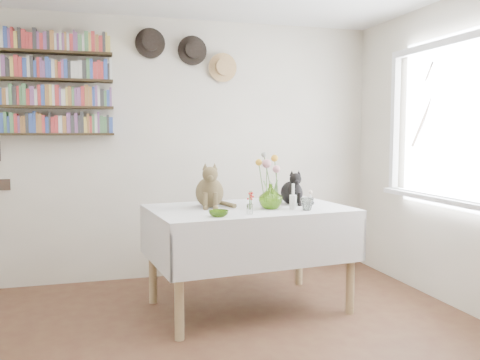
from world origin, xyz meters
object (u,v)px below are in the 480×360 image
object	(u,v)px
flower_vase	(271,196)
bookshelf_unit	(55,84)
black_cat	(292,187)
tabby_cat	(209,184)
dining_table	(249,232)

from	to	relation	value
flower_vase	bookshelf_unit	xyz separation A→B (m)	(-1.63, 1.15, 0.92)
black_cat	bookshelf_unit	distance (m)	2.28
tabby_cat	flower_vase	distance (m)	0.50
tabby_cat	flower_vase	world-z (taller)	tabby_cat
flower_vase	bookshelf_unit	distance (m)	2.20
dining_table	black_cat	size ratio (longest dim) A/B	5.57
tabby_cat	black_cat	world-z (taller)	tabby_cat
dining_table	black_cat	bearing A→B (deg)	10.75
dining_table	bookshelf_unit	size ratio (longest dim) A/B	1.63
black_cat	bookshelf_unit	bearing A→B (deg)	158.94
dining_table	bookshelf_unit	bearing A→B (deg)	145.45
dining_table	black_cat	xyz separation A→B (m)	(0.40, 0.08, 0.35)
flower_vase	bookshelf_unit	world-z (taller)	bookshelf_unit
black_cat	tabby_cat	bearing A→B (deg)	-176.43
dining_table	bookshelf_unit	world-z (taller)	bookshelf_unit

